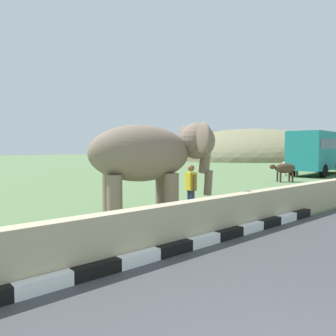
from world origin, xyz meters
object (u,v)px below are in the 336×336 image
object	(u,v)px
elephant	(151,155)
person_handler	(191,187)
bus_orange	(321,149)
cow_near	(284,169)
bus_teal	(321,150)
cow_far	(292,165)

from	to	relation	value
elephant	person_handler	bearing A→B (deg)	-10.16
bus_orange	cow_near	xyz separation A→B (m)	(-17.77, -5.48, -1.21)
elephant	bus_teal	bearing A→B (deg)	11.34
cow_near	cow_far	xyz separation A→B (m)	(4.57, 1.93, 0.00)
bus_orange	cow_near	bearing A→B (deg)	-162.85
bus_orange	cow_far	size ratio (longest dim) A/B	4.26
person_handler	cow_near	distance (m)	12.79
elephant	cow_near	distance (m)	14.17
elephant	bus_teal	size ratio (longest dim) A/B	0.47
elephant	cow_far	xyz separation A→B (m)	(18.32, 5.17, -1.11)
person_handler	bus_teal	bearing A→B (deg)	12.85
person_handler	bus_teal	size ratio (longest dim) A/B	0.19
cow_far	person_handler	bearing A→B (deg)	-162.15
bus_teal	cow_far	xyz separation A→B (m)	(-3.14, 0.87, -1.21)
bus_teal	cow_far	distance (m)	3.48
person_handler	bus_orange	bearing A→B (deg)	16.65
cow_near	cow_far	size ratio (longest dim) A/B	0.97
bus_orange	cow_far	world-z (taller)	bus_orange
person_handler	cow_far	xyz separation A→B (m)	(16.87, 5.43, -0.06)
elephant	cow_far	size ratio (longest dim) A/B	2.10
cow_near	cow_far	world-z (taller)	same
bus_orange	cow_near	size ratio (longest dim) A/B	4.39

